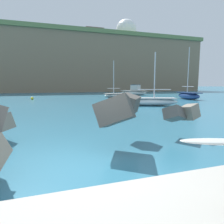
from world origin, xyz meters
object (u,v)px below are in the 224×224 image
(radar_dome, at_px, (126,31))
(mooring_buoy_inner, at_px, (32,98))
(boat_mid_centre, at_px, (134,92))
(boat_far_left, at_px, (115,95))
(boat_near_left, at_px, (150,101))
(station_building_central, at_px, (39,33))
(station_building_east, at_px, (91,36))
(boat_mid_right, at_px, (188,95))
(station_building_annex, at_px, (93,37))
(station_building_west, at_px, (26,32))

(radar_dome, bearing_deg, mooring_buoy_inner, -125.80)
(boat_mid_centre, distance_m, boat_far_left, 8.33)
(boat_near_left, bearing_deg, station_building_central, 100.79)
(station_building_central, xyz_separation_m, station_building_east, (18.49, -3.42, -0.41))
(boat_mid_centre, bearing_deg, station_building_central, 114.37)
(boat_mid_right, height_order, radar_dome, radar_dome)
(boat_near_left, xyz_separation_m, boat_far_left, (1.10, 14.57, -0.05))
(boat_near_left, bearing_deg, radar_dome, 70.13)
(boat_near_left, height_order, station_building_east, station_building_east)
(boat_mid_centre, bearing_deg, radar_dome, 70.11)
(radar_dome, bearing_deg, boat_mid_right, -102.19)
(mooring_buoy_inner, relative_size, station_building_annex, 0.06)
(station_building_east, bearing_deg, station_building_annex, 61.03)
(boat_mid_centre, distance_m, radar_dome, 49.76)
(station_building_west, height_order, station_building_east, station_building_west)
(mooring_buoy_inner, height_order, station_building_central, station_building_central)
(boat_far_left, bearing_deg, boat_mid_centre, 42.14)
(radar_dome, height_order, station_building_central, radar_dome)
(station_building_central, relative_size, station_building_annex, 0.96)
(radar_dome, height_order, station_building_west, radar_dome)
(station_building_west, bearing_deg, boat_mid_centre, -60.07)
(mooring_buoy_inner, xyz_separation_m, station_building_annex, (21.10, 49.40, 21.08))
(boat_mid_right, distance_m, radar_dome, 60.89)
(boat_near_left, xyz_separation_m, boat_mid_centre, (7.28, 20.16, 0.24))
(boat_far_left, bearing_deg, radar_dome, 65.75)
(boat_mid_right, distance_m, station_building_annex, 59.68)
(boat_near_left, xyz_separation_m, radar_dome, (22.18, 61.37, 23.81))
(boat_far_left, height_order, radar_dome, radar_dome)
(station_building_west, bearing_deg, boat_mid_right, -63.99)
(boat_far_left, relative_size, station_building_annex, 0.88)
(boat_mid_right, xyz_separation_m, boat_far_left, (-9.24, 8.03, -0.18))
(station_building_west, height_order, station_building_central, station_building_central)
(boat_mid_centre, height_order, station_building_central, station_building_central)
(boat_mid_centre, xyz_separation_m, mooring_buoy_inner, (-19.91, -7.07, -0.50))
(boat_far_left, distance_m, station_building_east, 49.19)
(boat_mid_centre, xyz_separation_m, boat_far_left, (-6.18, -5.59, -0.29))
(boat_far_left, bearing_deg, station_building_annex, 81.27)
(station_building_annex, bearing_deg, station_building_central, 179.92)
(radar_dome, bearing_deg, station_building_annex, 175.34)
(boat_mid_right, bearing_deg, station_building_annex, 91.92)
(mooring_buoy_inner, bearing_deg, boat_near_left, -46.00)
(boat_mid_right, distance_m, mooring_buoy_inner, 23.89)
(boat_mid_right, distance_m, boat_far_left, 12.24)
(boat_near_left, distance_m, mooring_buoy_inner, 18.20)
(boat_mid_centre, relative_size, station_building_east, 0.79)
(boat_mid_right, bearing_deg, radar_dome, 77.81)
(boat_mid_centre, bearing_deg, boat_near_left, -109.85)
(boat_far_left, distance_m, station_building_central, 53.78)
(station_building_east, xyz_separation_m, station_building_annex, (1.88, 3.39, 0.68))
(station_building_central, bearing_deg, boat_mid_right, -68.33)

